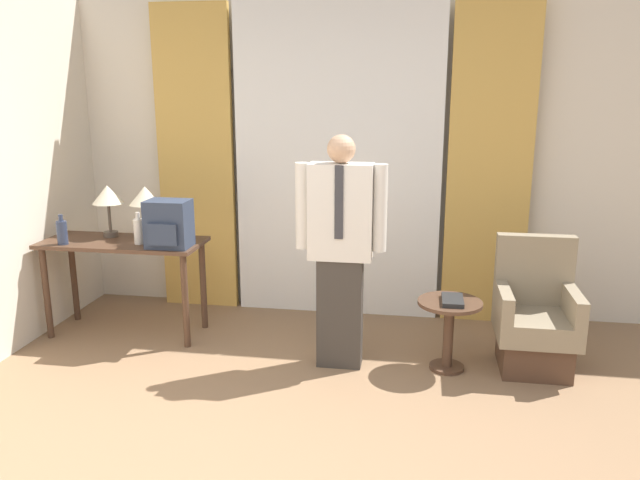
{
  "coord_description": "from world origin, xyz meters",
  "views": [
    {
      "loc": [
        0.68,
        -2.24,
        1.93
      ],
      "look_at": [
        0.05,
        1.66,
        0.94
      ],
      "focal_mm": 35.0,
      "sensor_mm": 36.0,
      "label": 1
    }
  ],
  "objects_px": {
    "table_lamp_left": "(108,197)",
    "side_table": "(449,323)",
    "bottle_by_lamp": "(62,232)",
    "armchair": "(535,322)",
    "desk": "(124,256)",
    "backpack": "(169,224)",
    "bottle_near_edge": "(139,231)",
    "book": "(453,300)",
    "table_lamp_right": "(145,198)",
    "person": "(341,245)"
  },
  "relations": [
    {
      "from": "bottle_near_edge",
      "to": "person",
      "type": "xyz_separation_m",
      "value": [
        1.57,
        -0.25,
        0.02
      ]
    },
    {
      "from": "bottle_by_lamp",
      "to": "side_table",
      "type": "relative_size",
      "value": 0.46
    },
    {
      "from": "bottle_near_edge",
      "to": "book",
      "type": "distance_m",
      "value": 2.37
    },
    {
      "from": "table_lamp_right",
      "to": "bottle_near_edge",
      "type": "bearing_deg",
      "value": -84.99
    },
    {
      "from": "table_lamp_right",
      "to": "bottle_by_lamp",
      "type": "relative_size",
      "value": 1.8
    },
    {
      "from": "desk",
      "to": "person",
      "type": "distance_m",
      "value": 1.78
    },
    {
      "from": "table_lamp_left",
      "to": "backpack",
      "type": "bearing_deg",
      "value": -21.74
    },
    {
      "from": "desk",
      "to": "bottle_near_edge",
      "type": "bearing_deg",
      "value": -20.94
    },
    {
      "from": "bottle_near_edge",
      "to": "book",
      "type": "xyz_separation_m",
      "value": [
        2.33,
        -0.23,
        -0.34
      ]
    },
    {
      "from": "desk",
      "to": "backpack",
      "type": "relative_size",
      "value": 3.54
    },
    {
      "from": "table_lamp_right",
      "to": "person",
      "type": "xyz_separation_m",
      "value": [
        1.58,
        -0.43,
        -0.2
      ]
    },
    {
      "from": "table_lamp_left",
      "to": "side_table",
      "type": "xyz_separation_m",
      "value": [
        2.64,
        -0.39,
        -0.73
      ]
    },
    {
      "from": "bottle_by_lamp",
      "to": "armchair",
      "type": "xyz_separation_m",
      "value": [
        3.47,
        0.03,
        -0.52
      ]
    },
    {
      "from": "backpack",
      "to": "armchair",
      "type": "height_order",
      "value": "backpack"
    },
    {
      "from": "table_lamp_right",
      "to": "backpack",
      "type": "bearing_deg",
      "value": -40.04
    },
    {
      "from": "bottle_by_lamp",
      "to": "side_table",
      "type": "height_order",
      "value": "bottle_by_lamp"
    },
    {
      "from": "desk",
      "to": "table_lamp_right",
      "type": "relative_size",
      "value": 3.03
    },
    {
      "from": "bottle_by_lamp",
      "to": "table_lamp_left",
      "type": "bearing_deg",
      "value": 50.01
    },
    {
      "from": "table_lamp_left",
      "to": "person",
      "type": "bearing_deg",
      "value": -12.79
    },
    {
      "from": "table_lamp_left",
      "to": "book",
      "type": "bearing_deg",
      "value": -8.74
    },
    {
      "from": "bottle_by_lamp",
      "to": "side_table",
      "type": "bearing_deg",
      "value": -1.97
    },
    {
      "from": "table_lamp_right",
      "to": "bottle_near_edge",
      "type": "relative_size",
      "value": 1.69
    },
    {
      "from": "side_table",
      "to": "backpack",
      "type": "bearing_deg",
      "value": 175.8
    },
    {
      "from": "bottle_by_lamp",
      "to": "person",
      "type": "distance_m",
      "value": 2.14
    },
    {
      "from": "backpack",
      "to": "armchair",
      "type": "bearing_deg",
      "value": -0.38
    },
    {
      "from": "bottle_near_edge",
      "to": "armchair",
      "type": "xyz_separation_m",
      "value": [
        2.91,
        -0.07,
        -0.52
      ]
    },
    {
      "from": "table_lamp_right",
      "to": "bottle_by_lamp",
      "type": "xyz_separation_m",
      "value": [
        -0.55,
        -0.29,
        -0.22
      ]
    },
    {
      "from": "bottle_near_edge",
      "to": "armchair",
      "type": "distance_m",
      "value": 2.95
    },
    {
      "from": "bottle_by_lamp",
      "to": "armchair",
      "type": "relative_size",
      "value": 0.25
    },
    {
      "from": "desk",
      "to": "book",
      "type": "height_order",
      "value": "desk"
    },
    {
      "from": "person",
      "to": "armchair",
      "type": "xyz_separation_m",
      "value": [
        1.34,
        0.18,
        -0.54
      ]
    },
    {
      "from": "backpack",
      "to": "side_table",
      "type": "relative_size",
      "value": 0.7
    },
    {
      "from": "desk",
      "to": "side_table",
      "type": "xyz_separation_m",
      "value": [
        2.49,
        -0.27,
        -0.3
      ]
    },
    {
      "from": "backpack",
      "to": "person",
      "type": "xyz_separation_m",
      "value": [
        1.3,
        -0.19,
        -0.05
      ]
    },
    {
      "from": "backpack",
      "to": "bottle_by_lamp",
      "type": "bearing_deg",
      "value": -176.45
    },
    {
      "from": "desk",
      "to": "armchair",
      "type": "relative_size",
      "value": 1.37
    },
    {
      "from": "table_lamp_right",
      "to": "armchair",
      "type": "relative_size",
      "value": 0.45
    },
    {
      "from": "table_lamp_left",
      "to": "armchair",
      "type": "xyz_separation_m",
      "value": [
        3.23,
        -0.25,
        -0.74
      ]
    },
    {
      "from": "desk",
      "to": "table_lamp_left",
      "type": "relative_size",
      "value": 3.03
    },
    {
      "from": "side_table",
      "to": "book",
      "type": "bearing_deg",
      "value": -56.19
    },
    {
      "from": "table_lamp_left",
      "to": "bottle_near_edge",
      "type": "distance_m",
      "value": 0.43
    },
    {
      "from": "table_lamp_left",
      "to": "bottle_near_edge",
      "type": "xyz_separation_m",
      "value": [
        0.33,
        -0.18,
        -0.22
      ]
    },
    {
      "from": "bottle_by_lamp",
      "to": "armchair",
      "type": "distance_m",
      "value": 3.51
    },
    {
      "from": "person",
      "to": "side_table",
      "type": "height_order",
      "value": "person"
    },
    {
      "from": "bottle_by_lamp",
      "to": "person",
      "type": "relative_size",
      "value": 0.14
    },
    {
      "from": "bottle_near_edge",
      "to": "backpack",
      "type": "xyz_separation_m",
      "value": [
        0.26,
        -0.05,
        0.07
      ]
    },
    {
      "from": "person",
      "to": "backpack",
      "type": "bearing_deg",
      "value": 171.5
    },
    {
      "from": "table_lamp_right",
      "to": "bottle_near_edge",
      "type": "distance_m",
      "value": 0.28
    },
    {
      "from": "table_lamp_left",
      "to": "table_lamp_right",
      "type": "distance_m",
      "value": 0.31
    },
    {
      "from": "desk",
      "to": "book",
      "type": "distance_m",
      "value": 2.52
    }
  ]
}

